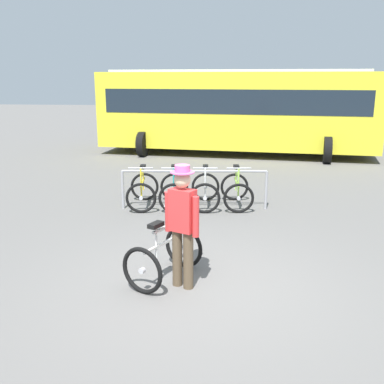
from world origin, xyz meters
name	(u,v)px	position (x,y,z in m)	size (l,w,h in m)	color
ground_plane	(203,286)	(0.00, 0.00, 0.00)	(80.00, 80.00, 0.00)	#605E5B
bike_rack_rail	(194,179)	(-0.46, 3.76, 0.66)	(3.20, 0.32, 0.88)	#99999E
racked_bike_yellow	(143,190)	(-1.62, 3.84, 0.37)	(0.78, 1.16, 0.97)	black
racked_bike_teal	(174,191)	(-0.93, 3.90, 0.37)	(0.79, 1.17, 0.97)	black
racked_bike_white	(205,191)	(-0.23, 3.96, 0.37)	(0.72, 1.14, 0.97)	black
racked_bike_lime	(237,191)	(0.47, 4.02, 0.37)	(0.75, 1.17, 0.98)	black
featured_bicycle	(169,245)	(-0.52, 0.30, 0.49)	(1.07, 1.26, 1.09)	black
person_with_featured_bike	(183,222)	(-0.29, -0.02, 0.95)	(0.48, 0.33, 1.72)	brown
bus_distant	(236,107)	(0.45, 11.13, 1.74)	(10.22, 4.16, 3.08)	yellow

